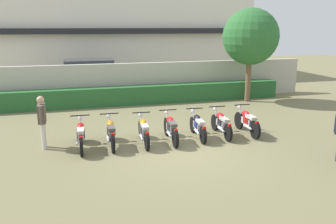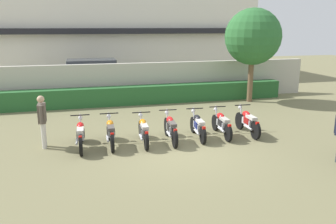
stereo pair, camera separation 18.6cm
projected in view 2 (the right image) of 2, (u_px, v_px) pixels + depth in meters
The scene contains 14 objects.
ground at pixel (179, 151), 10.63m from camera, with size 60.00×60.00×0.00m, color olive.
building at pixel (116, 33), 25.42m from camera, with size 19.66×6.50×6.52m.
compound_wall at pixel (137, 82), 17.49m from camera, with size 18.68×0.30×1.94m, color #BCB7A8.
hedge_row at pixel (140, 95), 16.96m from camera, with size 14.94×0.70×0.89m, color #28602D.
parked_car at pixel (95, 76), 19.86m from camera, with size 4.50×2.08×1.89m.
tree_near_inspector at pixel (253, 37), 16.82m from camera, with size 2.75×2.75×4.61m.
motorcycle_in_row_0 at pixel (81, 134), 10.73m from camera, with size 0.60×1.92×0.97m.
motorcycle_in_row_1 at pixel (111, 132), 10.97m from camera, with size 0.60×1.85×0.97m.
motorcycle_in_row_2 at pixel (143, 130), 11.17m from camera, with size 0.60×1.85×0.96m.
motorcycle_in_row_3 at pixel (171, 128), 11.41m from camera, with size 0.60×1.93×0.97m.
motorcycle_in_row_4 at pixel (198, 126), 11.75m from camera, with size 0.60×1.84×0.94m.
motorcycle_in_row_5 at pixel (222, 123), 11.98m from camera, with size 0.60×1.87×0.95m.
motorcycle_in_row_6 at pixel (247, 122), 12.18m from camera, with size 0.60×1.88×0.97m.
inspector_person at pixel (42, 117), 10.69m from camera, with size 0.22×0.67×1.67m.
Camera 2 is at (-2.86, -9.61, 3.72)m, focal length 36.94 mm.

